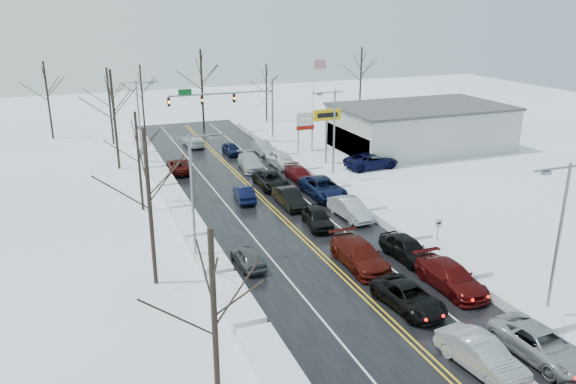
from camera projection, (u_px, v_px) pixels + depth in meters
name	position (u px, v px, depth m)	size (l,w,h in m)	color
ground	(290.00, 226.00, 44.79)	(160.00, 160.00, 0.00)	white
road_surface	(282.00, 217.00, 46.55)	(14.00, 84.00, 0.01)	black
snow_bank_left	(191.00, 230.00, 43.96)	(1.90, 72.00, 0.68)	white
snow_bank_right	(363.00, 206.00, 49.15)	(1.90, 72.00, 0.68)	white
traffic_signal_mast	(234.00, 101.00, 68.98)	(13.28, 0.39, 8.00)	slate
tires_plus_sign	(327.00, 119.00, 60.94)	(3.20, 0.34, 6.00)	slate
used_vehicles_sign	(305.00, 123.00, 66.78)	(2.20, 0.22, 4.65)	slate
speed_limit_sign	(438.00, 228.00, 39.99)	(0.55, 0.09, 2.35)	slate
flagpole	(315.00, 90.00, 74.63)	(1.87, 1.20, 10.00)	silver
dealership_building	(420.00, 127.00, 68.06)	(20.40, 12.40, 5.30)	#B1B1AC
streetlight_se	(557.00, 230.00, 30.02)	(3.20, 0.25, 9.00)	slate
streetlight_ne	(332.00, 128.00, 54.78)	(3.20, 0.25, 9.00)	slate
streetlight_sw	(195.00, 189.00, 36.73)	(3.20, 0.25, 9.00)	slate
streetlight_nw	(141.00, 115.00, 61.49)	(3.20, 0.25, 9.00)	slate
tree_left_a	(213.00, 294.00, 21.34)	(3.60, 3.60, 9.00)	#2D231C
tree_left_b	(147.00, 178.00, 33.33)	(4.00, 4.00, 10.00)	#2D231C
tree_left_c	(137.00, 142.00, 46.39)	(3.40, 3.40, 8.50)	#2D231C
tree_left_d	(113.00, 100.00, 58.09)	(4.20, 4.20, 10.50)	#2D231C
tree_left_e	(109.00, 91.00, 69.06)	(3.80, 3.80, 9.50)	#2D231C
tree_far_a	(46.00, 85.00, 71.80)	(4.00, 4.00, 10.00)	#2D231C
tree_far_b	(141.00, 85.00, 77.00)	(3.60, 3.60, 9.00)	#2D231C
tree_far_c	(201.00, 74.00, 77.53)	(4.40, 4.40, 11.00)	#2D231C
tree_far_d	(266.00, 82.00, 82.83)	(3.40, 3.40, 8.50)	#2D231C
tree_far_e	(361.00, 68.00, 88.30)	(4.20, 4.20, 10.50)	#2D231C
queued_car_1	(480.00, 369.00, 27.13)	(1.70, 4.87, 1.60)	#9FA3A7
queued_car_2	(408.00, 308.00, 32.66)	(2.35, 5.10, 1.42)	black
queued_car_3	(359.00, 266.00, 37.87)	(2.37, 5.83, 1.69)	#440E09
queued_car_4	(317.00, 226.00, 44.63)	(1.83, 4.55, 1.55)	black
queued_car_5	(289.00, 206.00, 49.12)	(1.65, 4.74, 1.56)	black
queued_car_6	(271.00, 187.00, 54.15)	(2.48, 5.37, 1.49)	black
queued_car_7	(251.00, 169.00, 60.12)	(2.23, 5.47, 1.59)	#ABAEB3
queued_car_8	(232.00, 155.00, 66.01)	(1.61, 4.00, 1.36)	black
queued_car_10	(539.00, 357.00, 28.09)	(2.47, 5.37, 1.49)	#919398
queued_car_11	(450.00, 288.00, 34.87)	(2.26, 5.56, 1.61)	#460909
queued_car_12	(406.00, 259.00, 38.90)	(1.93, 4.79, 1.63)	black
queued_car_13	(350.00, 218.00, 46.42)	(1.71, 4.91, 1.62)	#AEB0B6
queued_car_14	(323.00, 197.00, 51.55)	(2.83, 6.14, 1.71)	black
queued_car_15	(300.00, 181.00, 56.20)	(1.88, 4.63, 1.34)	#4C0A0C
queued_car_16	(281.00, 167.00, 60.98)	(2.02, 5.01, 1.71)	silver
queued_car_17	(263.00, 153.00, 66.49)	(1.55, 4.46, 1.47)	gray
oncoming_car_0	(244.00, 201.00, 50.47)	(1.48, 4.25, 1.40)	black
oncoming_car_1	(180.00, 172.00, 59.05)	(2.33, 5.06, 1.41)	#440B09
oncoming_car_2	(193.00, 146.00, 69.85)	(1.93, 4.76, 1.38)	silver
oncoming_car_3	(248.00, 266.00, 37.87)	(1.59, 3.95, 1.34)	#46494C
parked_car_0	(371.00, 168.00, 60.55)	(2.74, 5.95, 1.65)	black
parked_car_1	(378.00, 159.00, 64.23)	(2.41, 5.94, 1.72)	silver
parked_car_2	(336.00, 147.00, 69.57)	(1.59, 3.96, 1.35)	black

